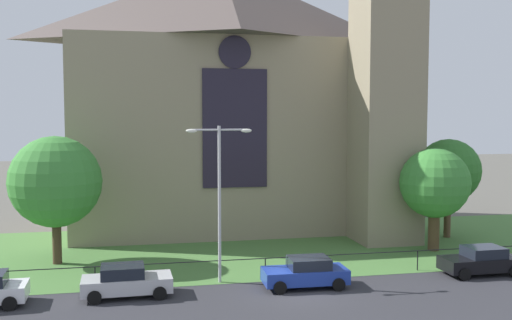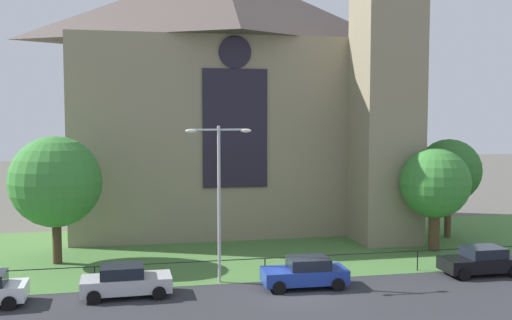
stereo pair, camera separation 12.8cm
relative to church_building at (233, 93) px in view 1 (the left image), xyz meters
name	(u,v)px [view 1 (the left image)]	position (x,y,z in m)	size (l,w,h in m)	color
ground	(256,247)	(0.27, -7.48, -10.27)	(160.00, 160.00, 0.00)	#56544C
road_asphalt	(309,304)	(0.27, -19.48, -10.27)	(120.00, 8.00, 0.01)	#2D2D33
grass_verge	(263,254)	(0.27, -9.48, -10.27)	(120.00, 20.00, 0.01)	#477538
church_building	(233,93)	(0.00, 0.00, 0.00)	(23.20, 16.20, 26.00)	gray
iron_railing	(265,261)	(-0.77, -14.98, -9.29)	(34.67, 0.07, 1.13)	black
tree_right_near	(435,184)	(11.15, -10.68, -5.99)	(4.42, 4.42, 6.53)	#4C3823
tree_left_near	(55,182)	(-11.90, -9.41, -5.50)	(5.26, 5.26, 7.42)	#423021
tree_right_far	(448,171)	(14.12, -7.11, -5.58)	(4.45, 4.45, 6.94)	brown
streetlamp_near	(219,183)	(-3.20, -15.08, -5.13)	(3.37, 0.26, 8.06)	#B2B2B7
parked_car_silver	(126,281)	(-7.90, -16.59, -9.53)	(4.25, 2.11, 1.51)	#B7B7BC
parked_car_blue	(306,273)	(0.88, -16.84, -9.53)	(4.24, 2.10, 1.51)	#1E3899
parked_car_black	(481,261)	(10.84, -16.44, -9.53)	(4.21, 2.04, 1.51)	black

